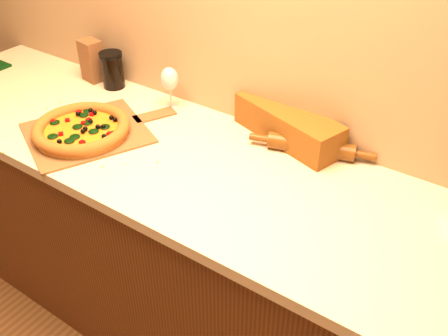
{
  "coord_description": "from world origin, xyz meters",
  "views": [
    {
      "loc": [
        0.81,
        0.34,
        1.85
      ],
      "look_at": [
        0.09,
        1.38,
        0.96
      ],
      "focal_mm": 40.0,
      "sensor_mm": 36.0,
      "label": 1
    }
  ],
  "objects_px": {
    "pizza": "(81,129)",
    "rolling_pin": "(311,146)",
    "dark_jar": "(112,70)",
    "wine_glass": "(169,80)",
    "pizza_peel": "(91,132)"
  },
  "relations": [
    {
      "from": "pizza",
      "to": "rolling_pin",
      "type": "distance_m",
      "value": 0.82
    },
    {
      "from": "pizza_peel",
      "to": "pizza",
      "type": "height_order",
      "value": "pizza"
    },
    {
      "from": "pizza_peel",
      "to": "wine_glass",
      "type": "height_order",
      "value": "wine_glass"
    },
    {
      "from": "rolling_pin",
      "to": "pizza_peel",
      "type": "bearing_deg",
      "value": -155.51
    },
    {
      "from": "pizza",
      "to": "rolling_pin",
      "type": "xyz_separation_m",
      "value": [
        0.73,
        0.37,
        -0.0
      ]
    },
    {
      "from": "pizza",
      "to": "dark_jar",
      "type": "bearing_deg",
      "value": 118.34
    },
    {
      "from": "pizza_peel",
      "to": "dark_jar",
      "type": "distance_m",
      "value": 0.39
    },
    {
      "from": "wine_glass",
      "to": "dark_jar",
      "type": "relative_size",
      "value": 1.13
    },
    {
      "from": "pizza_peel",
      "to": "pizza",
      "type": "distance_m",
      "value": 0.04
    },
    {
      "from": "pizza_peel",
      "to": "pizza",
      "type": "relative_size",
      "value": 1.71
    },
    {
      "from": "pizza_peel",
      "to": "dark_jar",
      "type": "relative_size",
      "value": 3.86
    },
    {
      "from": "pizza",
      "to": "dark_jar",
      "type": "xyz_separation_m",
      "value": [
        -0.19,
        0.36,
        0.05
      ]
    },
    {
      "from": "dark_jar",
      "to": "wine_glass",
      "type": "bearing_deg",
      "value": -1.95
    },
    {
      "from": "rolling_pin",
      "to": "dark_jar",
      "type": "relative_size",
      "value": 2.75
    },
    {
      "from": "pizza",
      "to": "dark_jar",
      "type": "distance_m",
      "value": 0.41
    }
  ]
}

